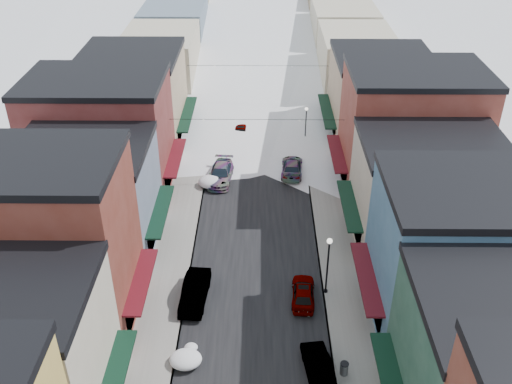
{
  "coord_description": "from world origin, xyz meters",
  "views": [
    {
      "loc": [
        0.4,
        -8.85,
        28.36
      ],
      "look_at": [
        0.0,
        32.32,
        2.97
      ],
      "focal_mm": 40.0,
      "sensor_mm": 36.0,
      "label": 1
    }
  ],
  "objects_px": {
    "car_green_sedan": "(318,367)",
    "trash_can": "(344,368)",
    "car_dark_hatch": "(195,291)",
    "streetlamp_near": "(328,259)"
  },
  "relations": [
    {
      "from": "car_green_sedan",
      "to": "streetlamp_near",
      "type": "xyz_separation_m",
      "value": [
        1.18,
        7.57,
        2.46
      ]
    },
    {
      "from": "car_green_sedan",
      "to": "trash_can",
      "type": "bearing_deg",
      "value": 171.27
    },
    {
      "from": "trash_can",
      "to": "streetlamp_near",
      "type": "distance_m",
      "value": 8.03
    },
    {
      "from": "car_dark_hatch",
      "to": "car_green_sedan",
      "type": "height_order",
      "value": "car_dark_hatch"
    },
    {
      "from": "car_dark_hatch",
      "to": "trash_can",
      "type": "height_order",
      "value": "car_dark_hatch"
    },
    {
      "from": "car_dark_hatch",
      "to": "trash_can",
      "type": "distance_m",
      "value": 12.0
    },
    {
      "from": "car_dark_hatch",
      "to": "streetlamp_near",
      "type": "xyz_separation_m",
      "value": [
        9.5,
        0.83,
        2.39
      ]
    },
    {
      "from": "car_dark_hatch",
      "to": "trash_can",
      "type": "relative_size",
      "value": 5.3
    },
    {
      "from": "car_dark_hatch",
      "to": "streetlamp_near",
      "type": "distance_m",
      "value": 9.83
    },
    {
      "from": "car_dark_hatch",
      "to": "streetlamp_near",
      "type": "bearing_deg",
      "value": 9.14
    }
  ]
}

